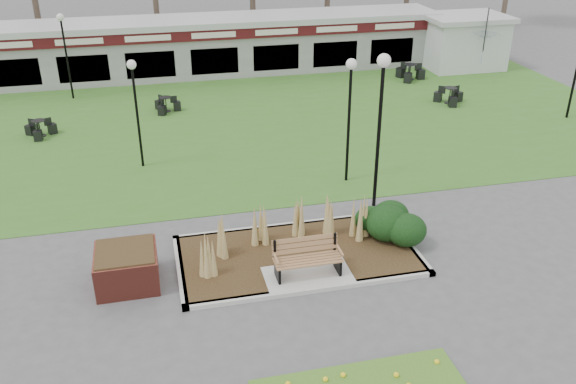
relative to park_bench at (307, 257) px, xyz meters
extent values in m
plane|color=#515154|center=(0.00, -0.25, -0.59)|extent=(100.00, 100.00, 0.00)
cube|color=#396B22|center=(0.00, 11.75, -0.58)|extent=(34.00, 16.00, 0.02)
cube|color=#311E13|center=(0.00, 0.95, -0.53)|extent=(6.22, 3.22, 0.12)
cube|color=#B7B7B2|center=(0.00, -0.66, -0.53)|extent=(6.40, 0.18, 0.12)
cube|color=#B7B7B2|center=(0.00, 2.56, -0.53)|extent=(6.40, 0.18, 0.12)
cube|color=#B7B7B2|center=(-3.11, 0.95, -0.53)|extent=(0.18, 3.40, 0.12)
cube|color=#B7B7B2|center=(3.11, 0.95, -0.53)|extent=(0.18, 3.40, 0.12)
cube|color=#B7B7B2|center=(0.00, -0.10, -0.52)|extent=(2.20, 1.20, 0.13)
cone|color=tan|center=(-1.90, 1.35, 0.11)|extent=(0.36, 0.36, 1.15)
cone|color=tan|center=(-0.90, 1.75, 0.11)|extent=(0.36, 0.36, 1.15)
cone|color=tan|center=(0.20, 1.95, 0.11)|extent=(0.36, 0.36, 1.15)
cone|color=tan|center=(1.10, 1.75, 0.11)|extent=(0.36, 0.36, 1.15)
cone|color=tan|center=(1.90, 1.35, 0.11)|extent=(0.36, 0.36, 1.15)
cone|color=tan|center=(-2.40, 0.55, 0.11)|extent=(0.36, 0.36, 1.15)
ellipsoid|color=black|center=(2.60, 1.15, 0.00)|extent=(1.21, 1.10, 0.99)
ellipsoid|color=black|center=(3.00, 0.75, -0.04)|extent=(1.10, 1.00, 0.90)
ellipsoid|color=black|center=(2.90, 1.65, -0.06)|extent=(1.06, 0.96, 0.86)
ellipsoid|color=black|center=(2.30, 1.65, -0.11)|extent=(0.92, 0.84, 0.76)
cube|color=#9C6946|center=(0.00, -0.10, -0.03)|extent=(1.70, 0.57, 0.04)
cube|color=#9C6946|center=(0.00, 0.21, 0.25)|extent=(1.70, 0.13, 0.44)
cube|color=black|center=(-0.78, -0.10, -0.25)|extent=(0.06, 0.55, 0.42)
cube|color=black|center=(0.78, -0.10, -0.25)|extent=(0.06, 0.55, 0.42)
cube|color=black|center=(-0.78, 0.20, 0.22)|extent=(0.06, 0.06, 0.50)
cube|color=black|center=(0.78, 0.20, 0.22)|extent=(0.06, 0.06, 0.50)
cube|color=#9C6946|center=(-0.82, -0.12, 0.15)|extent=(0.05, 0.50, 0.04)
cube|color=#9C6946|center=(0.82, -0.12, 0.15)|extent=(0.05, 0.50, 0.04)
cube|color=maroon|center=(-4.40, 0.75, -0.14)|extent=(1.50, 1.50, 0.90)
cube|color=#311E13|center=(-4.40, 0.75, 0.33)|extent=(1.40, 1.40, 0.06)
cube|color=gray|center=(0.00, 19.75, 0.71)|extent=(24.00, 3.00, 2.60)
cube|color=#460F12|center=(0.00, 18.20, 1.76)|extent=(24.00, 0.18, 0.55)
cube|color=silver|center=(0.00, 19.75, 2.16)|extent=(24.60, 3.40, 0.30)
cube|color=silver|center=(0.00, 18.09, 1.76)|extent=(22.00, 0.02, 0.28)
cube|color=black|center=(0.00, 18.30, 0.41)|extent=(22.00, 0.10, 1.30)
cube|color=silver|center=(13.50, 17.75, 0.71)|extent=(4.00, 3.00, 2.60)
cube|color=silver|center=(13.50, 17.75, 2.11)|extent=(4.40, 3.40, 0.25)
cylinder|color=#47382B|center=(-9.00, 27.75, 2.00)|extent=(0.36, 0.36, 5.17)
cylinder|color=#47382B|center=(-3.00, 27.75, 2.00)|extent=(0.36, 0.36, 5.17)
cylinder|color=black|center=(3.03, 3.28, 1.60)|extent=(0.11, 0.11, 4.38)
sphere|color=white|center=(3.03, 3.28, 3.97)|extent=(0.39, 0.39, 0.39)
cylinder|color=black|center=(2.76, 5.22, 1.33)|extent=(0.10, 0.10, 3.84)
sphere|color=white|center=(2.76, 5.22, 3.40)|extent=(0.35, 0.35, 0.35)
cylinder|color=black|center=(-3.89, 8.01, 1.17)|extent=(0.09, 0.09, 3.52)
sphere|color=white|center=(-3.89, 8.01, 3.07)|extent=(0.32, 0.32, 0.32)
cylinder|color=black|center=(-6.92, 16.75, 1.22)|extent=(0.09, 0.09, 3.61)
sphere|color=white|center=(-6.92, 16.75, 3.16)|extent=(0.32, 0.32, 0.32)
cylinder|color=black|center=(-7.78, 11.91, -0.56)|extent=(0.39, 0.39, 0.03)
cylinder|color=black|center=(-7.78, 11.91, -0.24)|extent=(0.04, 0.04, 0.63)
cylinder|color=black|center=(-7.78, 11.91, 0.08)|extent=(0.53, 0.53, 0.02)
cube|color=black|center=(-7.35, 12.13, -0.37)|extent=(0.40, 0.40, 0.41)
cube|color=black|center=(-8.19, 12.17, -0.37)|extent=(0.41, 0.41, 0.41)
cube|color=black|center=(-7.81, 11.43, -0.37)|extent=(0.31, 0.31, 0.41)
cylinder|color=black|center=(-2.75, 13.80, -0.56)|extent=(0.39, 0.39, 0.03)
cylinder|color=black|center=(-2.75, 13.80, -0.24)|extent=(0.04, 0.04, 0.63)
cylinder|color=black|center=(-2.75, 13.80, 0.08)|extent=(0.53, 0.53, 0.02)
cube|color=black|center=(-2.27, 13.84, -0.37)|extent=(0.32, 0.32, 0.40)
cube|color=black|center=(-3.02, 14.20, -0.37)|extent=(0.41, 0.41, 0.40)
cube|color=black|center=(-2.95, 13.37, -0.37)|extent=(0.40, 0.40, 0.40)
cylinder|color=black|center=(9.74, 16.03, -0.55)|extent=(0.47, 0.47, 0.03)
cylinder|color=black|center=(9.74, 16.03, -0.17)|extent=(0.05, 0.05, 0.78)
cylinder|color=black|center=(9.74, 16.03, 0.23)|extent=(0.65, 0.65, 0.03)
cube|color=black|center=(10.33, 16.01, -0.32)|extent=(0.38, 0.38, 0.50)
cube|color=black|center=(9.46, 16.55, -0.32)|extent=(0.50, 0.50, 0.50)
cube|color=black|center=(9.43, 15.53, -0.32)|extent=(0.51, 0.51, 0.50)
cylinder|color=black|center=(9.96, 12.01, -0.55)|extent=(0.43, 0.43, 0.03)
cylinder|color=black|center=(9.96, 12.01, -0.21)|extent=(0.05, 0.05, 0.70)
cylinder|color=black|center=(9.96, 12.01, 0.15)|extent=(0.58, 0.58, 0.02)
cube|color=black|center=(10.47, 12.18, -0.34)|extent=(0.42, 0.42, 0.45)
cube|color=black|center=(9.56, 12.37, -0.34)|extent=(0.47, 0.47, 0.45)
cube|color=black|center=(9.85, 11.49, -0.34)|extent=(0.39, 0.39, 0.45)
cylinder|color=black|center=(13.69, 15.93, 0.51)|extent=(0.06, 0.06, 2.20)
imported|color=#3051A9|center=(13.69, 15.93, 0.93)|extent=(2.10, 2.13, 1.74)
camera|label=1|loc=(-3.43, -12.44, 8.24)|focal=38.00mm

